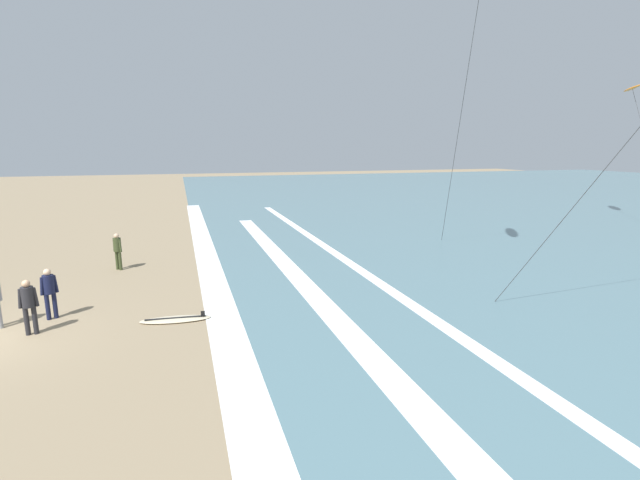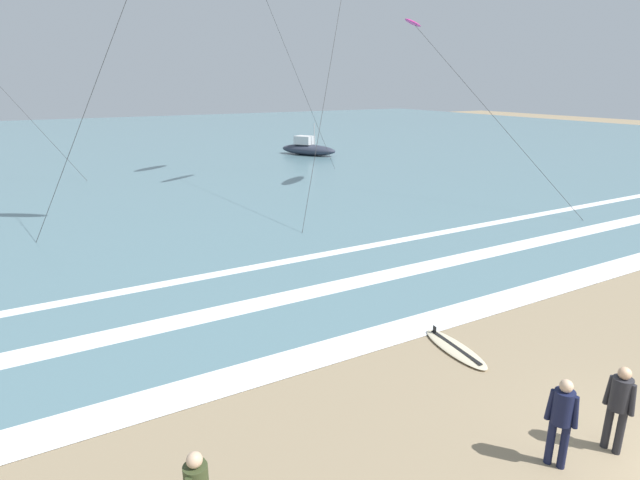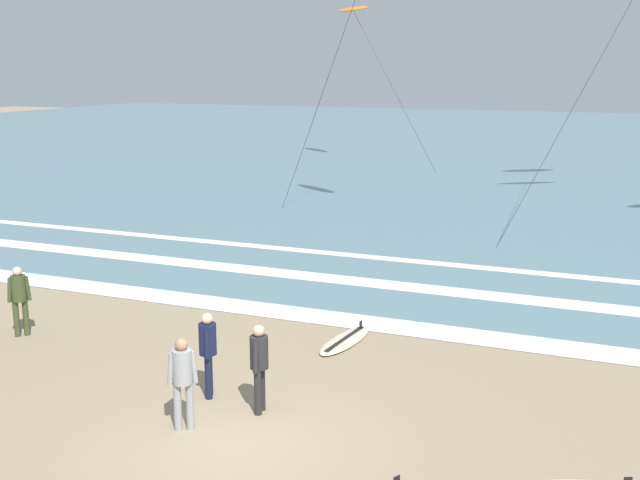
{
  "view_description": "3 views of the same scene",
  "coord_description": "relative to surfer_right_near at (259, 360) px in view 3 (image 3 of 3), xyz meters",
  "views": [
    {
      "loc": [
        13.67,
        5.37,
        5.21
      ],
      "look_at": [
        -2.12,
        10.28,
        1.79
      ],
      "focal_mm": 25.32,
      "sensor_mm": 36.0,
      "label": 1
    },
    {
      "loc": [
        -8.2,
        -2.78,
        6.07
      ],
      "look_at": [
        -2.03,
        7.97,
        2.24
      ],
      "focal_mm": 28.87,
      "sensor_mm": 36.0,
      "label": 2
    },
    {
      "loc": [
        5.62,
        -10.25,
        5.94
      ],
      "look_at": [
        -1.35,
        6.73,
        1.83
      ],
      "focal_mm": 44.08,
      "sensor_mm": 36.0,
      "label": 3
    }
  ],
  "objects": [
    {
      "name": "surfboard_right_spare",
      "position": [
        0.14,
        3.87,
        -0.91
      ],
      "size": [
        0.8,
        2.15,
        0.25
      ],
      "color": "beige",
      "rests_on": "ground"
    },
    {
      "name": "surfer_right_near",
      "position": [
        0.0,
        0.0,
        0.0
      ],
      "size": [
        0.32,
        0.52,
        1.6
      ],
      "color": "#232328",
      "rests_on": "ground"
    },
    {
      "name": "surfer_left_near",
      "position": [
        -1.16,
        0.24,
        0.0
      ],
      "size": [
        0.32,
        0.49,
        1.6
      ],
      "color": "#141938",
      "rests_on": "ground"
    },
    {
      "name": "kite_orange_low_near",
      "position": [
        -10.96,
        34.67,
        8.2
      ],
      "size": [
        7.73,
        4.41,
        9.43
      ],
      "color": "orange",
      "rests_on": "ground"
    },
    {
      "name": "surfer_foreground_main",
      "position": [
        -0.87,
        -1.08,
        0.0
      ],
      "size": [
        0.47,
        0.36,
        1.6
      ],
      "color": "gray",
      "rests_on": "ground"
    },
    {
      "name": "surfer_mid_group",
      "position": [
        -6.71,
        1.53,
        0.0
      ],
      "size": [
        0.43,
        0.42,
        1.6
      ],
      "color": "#384223",
      "rests_on": "ground"
    },
    {
      "name": "wave_foam_mid_break",
      "position": [
        1.26,
        8.6,
        -0.94
      ],
      "size": [
        39.28,
        0.85,
        0.01
      ],
      "primitive_type": "cube",
      "color": "white",
      "rests_on": "ocean_surface"
    },
    {
      "name": "ground_plane",
      "position": [
        0.19,
        -1.14,
        -0.96
      ],
      "size": [
        160.0,
        160.0,
        0.0
      ],
      "primitive_type": "plane",
      "color": "#937F60"
    },
    {
      "name": "wave_foam_outer_break",
      "position": [
        1.43,
        11.45,
        -0.94
      ],
      "size": [
        52.76,
        0.5,
        0.01
      ],
      "primitive_type": "cube",
      "color": "white",
      "rests_on": "ocean_surface"
    },
    {
      "name": "ocean_surface",
      "position": [
        0.19,
        49.88,
        -0.95
      ],
      "size": [
        140.0,
        90.0,
        0.01
      ],
      "primitive_type": "cube",
      "color": "slate",
      "rests_on": "ground"
    },
    {
      "name": "wave_foam_shoreline",
      "position": [
        1.46,
        5.28,
        -0.94
      ],
      "size": [
        59.6,
        1.05,
        0.01
      ],
      "primitive_type": "cube",
      "color": "white",
      "rests_on": "ocean_surface"
    }
  ]
}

